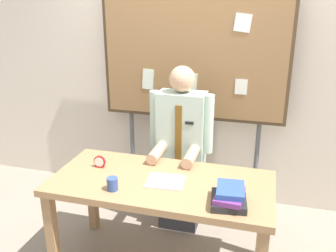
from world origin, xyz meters
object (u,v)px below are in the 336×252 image
object	(u,v)px
open_notebook	(165,181)
coffee_mug	(112,184)
desk_clock	(100,162)
desk	(161,192)
bulletin_board	(193,57)
person	(181,155)
book_stack	(229,197)

from	to	relation	value
open_notebook	coffee_mug	size ratio (longest dim) A/B	2.91
desk_clock	desk	bearing A→B (deg)	-8.60
bulletin_board	desk_clock	xyz separation A→B (m)	(-0.52, -0.95, -0.69)
bulletin_board	desk_clock	distance (m)	1.29
desk	person	xyz separation A→B (m)	(0.00, 0.60, 0.03)
coffee_mug	open_notebook	bearing A→B (deg)	32.47
person	bulletin_board	world-z (taller)	bulletin_board
desk	person	bearing A→B (deg)	90.00
desk	coffee_mug	bearing A→B (deg)	-141.44
open_notebook	desk_clock	distance (m)	0.57
bulletin_board	book_stack	distance (m)	1.49
person	coffee_mug	xyz separation A→B (m)	(-0.28, -0.82, 0.11)
coffee_mug	book_stack	bearing A→B (deg)	2.25
book_stack	bulletin_board	bearing A→B (deg)	112.52
book_stack	coffee_mug	distance (m)	0.78
desk	open_notebook	bearing A→B (deg)	-27.31
desk	open_notebook	xyz separation A→B (m)	(0.04, -0.02, 0.10)
open_notebook	desk_clock	world-z (taller)	desk_clock
desk	open_notebook	size ratio (longest dim) A/B	6.06
person	book_stack	distance (m)	0.95
person	desk_clock	bearing A→B (deg)	-134.62
bulletin_board	desk	bearing A→B (deg)	-90.01
bulletin_board	person	bearing A→B (deg)	-90.02
desk	desk_clock	bearing A→B (deg)	171.40
desk	desk_clock	world-z (taller)	desk_clock
person	bulletin_board	bearing A→B (deg)	89.98
desk_clock	coffee_mug	xyz separation A→B (m)	(0.24, -0.30, 0.00)
desk_clock	coffee_mug	bearing A→B (deg)	-51.27
bulletin_board	open_notebook	world-z (taller)	bulletin_board
bulletin_board	coffee_mug	world-z (taller)	bulletin_board
desk	person	distance (m)	0.60
desk_clock	open_notebook	bearing A→B (deg)	-10.02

